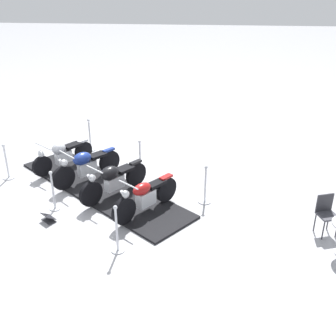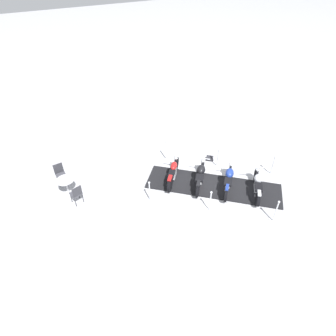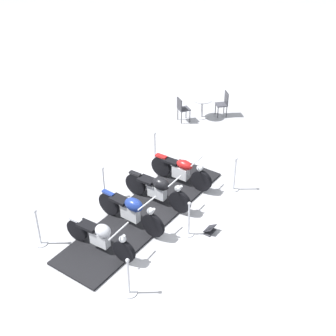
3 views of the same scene
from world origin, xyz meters
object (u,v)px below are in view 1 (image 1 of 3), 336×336
(motorcycle_navy, at_px, (86,165))
(cafe_chair_near_table, at_px, (326,212))
(info_placard, at_px, (49,219))
(stanchion_right_rear, at_px, (117,235))
(stanchion_left_mid, at_px, (140,162))
(stanchion_right_mid, at_px, (54,195))
(stanchion_right_front, at_px, (7,168))
(stanchion_left_rear, at_px, (205,191))
(motorcycle_black, at_px, (113,179))
(motorcycle_maroon, at_px, (145,196))
(stanchion_left_front, at_px, (90,140))
(motorcycle_chrome, at_px, (62,154))

(motorcycle_navy, xyz_separation_m, cafe_chair_near_table, (1.89, 6.02, -0.01))
(info_placard, bearing_deg, stanchion_right_rear, -168.70)
(stanchion_left_mid, distance_m, stanchion_right_mid, 2.89)
(stanchion_right_mid, bearing_deg, stanchion_right_rear, 51.27)
(stanchion_right_front, relative_size, stanchion_left_rear, 1.02)
(motorcycle_black, distance_m, motorcycle_maroon, 1.20)
(motorcycle_navy, height_order, stanchion_left_mid, motorcycle_navy)
(cafe_chair_near_table, bearing_deg, stanchion_left_front, -141.46)
(stanchion_left_front, distance_m, stanchion_right_rear, 5.71)
(motorcycle_navy, xyz_separation_m, stanchion_right_rear, (3.01, 1.51, -0.16))
(motorcycle_maroon, relative_size, stanchion_left_mid, 1.66)
(stanchion_right_rear, relative_size, cafe_chair_near_table, 1.19)
(stanchion_left_rear, xyz_separation_m, cafe_chair_near_table, (1.13, 2.70, 0.23))
(motorcycle_chrome, distance_m, stanchion_left_front, 1.63)
(motorcycle_chrome, bearing_deg, motorcycle_maroon, 87.25)
(stanchion_left_rear, relative_size, stanchion_right_rear, 0.93)
(stanchion_left_front, bearing_deg, stanchion_right_front, -38.73)
(motorcycle_black, relative_size, stanchion_left_rear, 1.73)
(motorcycle_black, bearing_deg, stanchion_right_front, -66.38)
(motorcycle_chrome, bearing_deg, motorcycle_navy, 86.69)
(stanchion_left_front, height_order, stanchion_right_rear, stanchion_right_rear)
(motorcycle_maroon, xyz_separation_m, stanchion_left_front, (-3.81, -2.41, -0.15))
(stanchion_right_front, relative_size, stanchion_left_front, 0.96)
(motorcycle_maroon, bearing_deg, cafe_chair_near_table, 122.07)
(motorcycle_black, xyz_separation_m, info_placard, (1.29, -1.30, -0.47))
(stanchion_left_mid, xyz_separation_m, cafe_chair_near_table, (2.67, 4.62, 0.19))
(motorcycle_maroon, distance_m, stanchion_left_front, 4.51)
(motorcycle_navy, height_order, cafe_chair_near_table, motorcycle_navy)
(stanchion_right_mid, bearing_deg, motorcycle_black, 118.11)
(stanchion_left_rear, relative_size, stanchion_left_mid, 1.00)
(stanchion_left_rear, xyz_separation_m, stanchion_left_front, (-3.08, -3.85, 0.04))
(motorcycle_chrome, xyz_separation_m, info_placard, (2.79, 0.56, -0.44))
(motorcycle_chrome, relative_size, stanchion_left_rear, 1.70)
(stanchion_left_front, relative_size, cafe_chair_near_table, 1.17)
(stanchion_right_front, relative_size, info_placard, 2.57)
(motorcycle_chrome, xyz_separation_m, motorcycle_navy, (0.76, 0.93, 0.05))
(stanchion_left_mid, bearing_deg, stanchion_left_front, -128.73)
(stanchion_right_mid, xyz_separation_m, cafe_chair_near_table, (0.42, 6.43, 0.16))
(stanchion_left_mid, height_order, stanchion_right_mid, stanchion_right_mid)
(motorcycle_maroon, bearing_deg, stanchion_right_mid, -52.79)
(motorcycle_maroon, bearing_deg, stanchion_left_mid, -130.29)
(motorcycle_navy, bearing_deg, motorcycle_black, 91.78)
(stanchion_right_mid, bearing_deg, motorcycle_chrome, -166.88)
(stanchion_left_rear, bearing_deg, info_placard, -70.89)
(motorcycle_navy, distance_m, info_placard, 2.13)
(motorcycle_chrome, bearing_deg, stanchion_right_front, -28.18)
(motorcycle_maroon, height_order, stanchion_left_front, stanchion_left_front)
(stanchion_right_front, xyz_separation_m, info_placard, (2.11, 1.97, -0.25))
(motorcycle_chrome, relative_size, motorcycle_black, 0.98)
(motorcycle_navy, bearing_deg, stanchion_left_front, -126.79)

